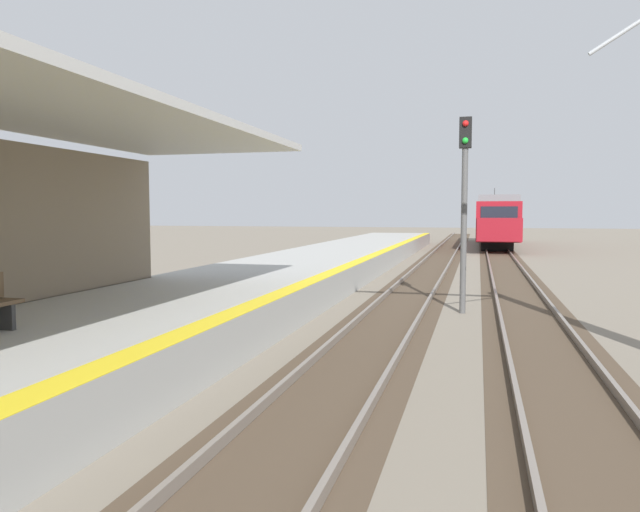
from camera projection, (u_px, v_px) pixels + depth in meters
The scene contains 5 objects.
station_platform at pixel (172, 315), 13.06m from camera, with size 5.00×80.00×0.91m.
track_pair_nearest_platform at pixel (395, 312), 15.81m from camera, with size 2.34×120.00×0.16m.
track_pair_middle at pixel (530, 318), 14.94m from camera, with size 2.34×120.00×0.16m.
approaching_train at pixel (495, 219), 46.95m from camera, with size 2.93×19.60×4.76m.
rail_signal_post at pixel (464, 194), 15.68m from camera, with size 0.32×0.34×5.20m.
Camera 1 is at (4.00, 4.35, 2.72)m, focal length 33.24 mm.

